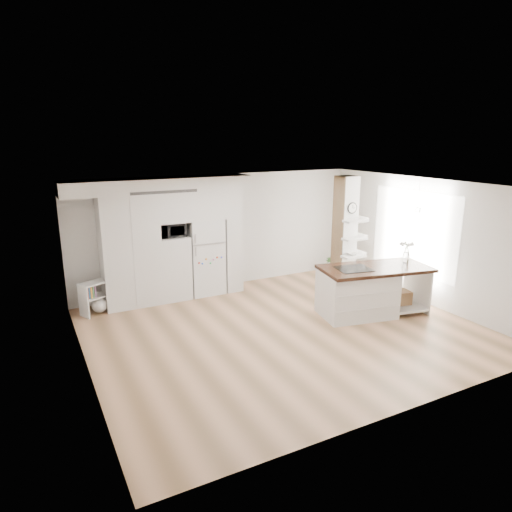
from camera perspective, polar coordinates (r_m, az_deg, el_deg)
The scene contains 14 objects.
floor at distance 8.74m, azimuth 3.51°, elevation -9.20°, with size 7.00×6.00×0.01m, color tan.
room at distance 8.16m, azimuth 3.72°, elevation 2.78°, with size 7.04×6.04×2.72m.
cabinet_wall at distance 10.08m, azimuth -11.41°, elevation 2.80°, with size 4.00×0.71×2.70m.
refrigerator at distance 10.52m, azimuth -6.44°, elevation -0.03°, with size 0.78×0.69×1.75m.
column at distance 10.52m, azimuth 11.59°, elevation 2.43°, with size 0.69×0.90×2.70m.
window at distance 10.64m, azimuth 19.08°, elevation 2.87°, with size 2.40×2.40×0.00m, color white.
pendant_light at distance 9.22m, azimuth 12.37°, elevation 5.53°, with size 0.12×0.12×0.10m, color white.
kitchen_island at distance 9.51m, azimuth 13.18°, elevation -4.23°, with size 2.36×1.45×1.56m.
bookshelf at distance 9.95m, azimuth -19.28°, elevation -5.14°, with size 0.66×0.54×0.68m.
floor_plant_a at distance 10.07m, azimuth 12.76°, elevation -4.83°, with size 0.25×0.21×0.46m, color #376829.
floor_plant_b at distance 12.16m, azimuth 9.24°, elevation -1.26°, with size 0.26×0.26×0.46m, color #376829.
microwave at distance 10.07m, azimuth -10.41°, elevation 3.21°, with size 0.54×0.37×0.30m, color #2D2D2D.
shelf_plant at distance 10.78m, azimuth 12.12°, elevation 3.63°, with size 0.27×0.23×0.30m, color #376829.
decor_bowl at distance 10.38m, azimuth 11.95°, elevation 0.26°, with size 0.22×0.22×0.05m, color white.
Camera 1 is at (-4.16, -6.82, 3.55)m, focal length 32.00 mm.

